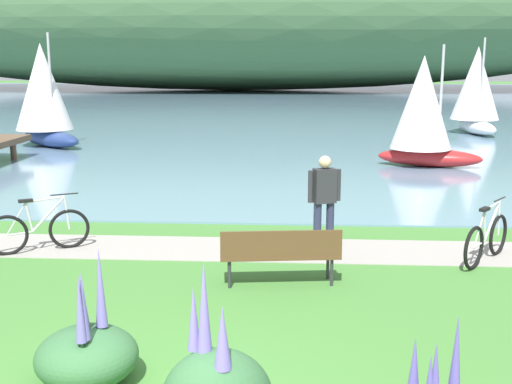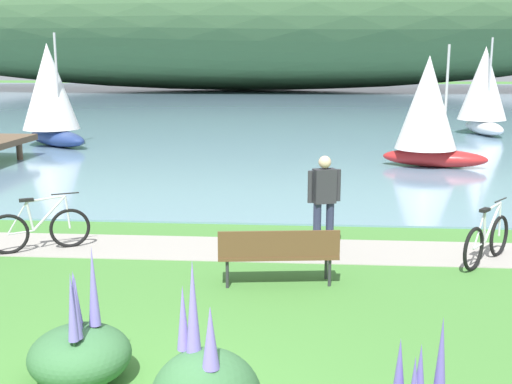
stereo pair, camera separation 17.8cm
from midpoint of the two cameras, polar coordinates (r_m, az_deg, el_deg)
bay_water at (r=52.97m, az=1.96°, el=7.99°), size 180.00×80.00×0.04m
distant_hillside at (r=73.20m, az=-1.89°, el=15.47°), size 96.79×28.00×16.55m
shoreline_path at (r=11.66m, az=-3.84°, el=-5.01°), size 60.00×1.50×0.01m
park_bench_near_camera at (r=9.69m, az=1.64°, el=-5.28°), size 1.85×0.70×0.88m
bicycle_leaning_near_bench at (r=12.02m, az=-19.02°, el=-3.19°), size 1.59×0.89×1.01m
bicycle_beside_path at (r=11.45m, az=19.27°, el=-3.93°), size 1.12×1.45×1.01m
person_at_shoreline at (r=11.34m, az=5.60°, el=-0.45°), size 0.58×0.34×1.71m
echium_bush_closest_to_camera at (r=7.16m, az=-15.40°, el=-13.47°), size 1.07×1.07×1.46m
sailboat_nearest_to_shore at (r=20.87m, az=14.32°, el=7.04°), size 3.32×2.31×3.75m
sailboat_mid_bay at (r=26.42m, az=-18.42°, el=8.24°), size 3.53×3.30×4.29m
sailboat_toward_hillside at (r=31.13m, az=18.72°, el=8.60°), size 2.39×3.71×4.25m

